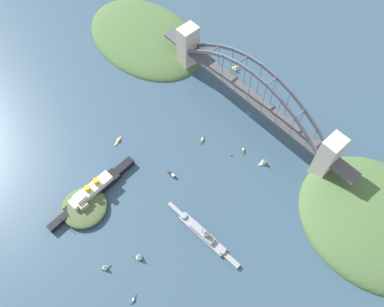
% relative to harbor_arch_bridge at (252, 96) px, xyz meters
% --- Properties ---
extents(ground_plane, '(1400.00, 1400.00, 0.00)m').
position_rel_harbor_arch_bridge_xyz_m(ground_plane, '(0.00, -0.00, -27.62)').
color(ground_plane, '#334C60').
extents(harbor_arch_bridge, '(250.30, 20.46, 67.86)m').
position_rel_harbor_arch_bridge_xyz_m(harbor_arch_bridge, '(0.00, 0.00, 0.00)').
color(harbor_arch_bridge, beige).
rests_on(harbor_arch_bridge, ground).
extents(headland_west_shore, '(141.53, 124.94, 30.21)m').
position_rel_harbor_arch_bridge_xyz_m(headland_west_shore, '(-160.62, 3.06, -27.62)').
color(headland_west_shore, '#476638').
rests_on(headland_west_shore, ground).
extents(headland_east_shore, '(159.24, 108.51, 23.74)m').
position_rel_harbor_arch_bridge_xyz_m(headland_east_shore, '(156.97, 7.88, -27.62)').
color(headland_east_shore, '#476638').
rests_on(headland_east_shore, ground).
extents(ocean_liner, '(15.96, 97.61, 18.99)m').
position_rel_harbor_arch_bridge_xyz_m(ocean_liner, '(32.59, 174.17, -21.86)').
color(ocean_liner, black).
rests_on(ocean_liner, ground).
extents(naval_cruiser, '(83.34, 11.27, 16.77)m').
position_rel_harbor_arch_bridge_xyz_m(naval_cruiser, '(-64.35, 126.58, -24.82)').
color(naval_cruiser, gray).
rests_on(naval_cruiser, ground).
extents(fort_island_mid_harbor, '(41.13, 41.03, 12.92)m').
position_rel_harbor_arch_bridge_xyz_m(fort_island_mid_harbor, '(25.95, 188.29, -23.71)').
color(fort_island_mid_harbor, '#4C6038').
rests_on(fort_island_mid_harbor, ground).
extents(seaplane_taxiing_near_bridge, '(7.82, 9.45, 4.83)m').
position_rel_harbor_arch_bridge_xyz_m(seaplane_taxiing_near_bridge, '(52.48, -33.29, -25.75)').
color(seaplane_taxiing_near_bridge, '#B7B7B2').
rests_on(seaplane_taxiing_near_bridge, ground).
extents(small_boat_0, '(7.55, 10.16, 1.89)m').
position_rel_harbor_arch_bridge_xyz_m(small_boat_0, '(8.46, 58.48, -26.95)').
color(small_boat_0, '#2D6B3D').
rests_on(small_boat_0, ground).
extents(small_boat_1, '(7.22, 6.69, 2.19)m').
position_rel_harbor_arch_bridge_xyz_m(small_boat_1, '(-28.14, 37.67, -26.84)').
color(small_boat_1, '#2D6B3D').
rests_on(small_boat_1, ground).
extents(small_boat_2, '(5.47, 8.27, 8.20)m').
position_rel_harbor_arch_bridge_xyz_m(small_boat_2, '(-29.92, 206.63, -23.81)').
color(small_boat_2, '#2D6B3D').
rests_on(small_boat_2, ground).
extents(small_boat_3, '(11.79, 3.48, 2.42)m').
position_rel_harbor_arch_bridge_xyz_m(small_boat_3, '(-2.18, 107.31, -26.75)').
color(small_boat_3, black).
rests_on(small_boat_3, ground).
extents(small_boat_4, '(4.56, 7.64, 1.90)m').
position_rel_harbor_arch_bridge_xyz_m(small_boat_4, '(-65.79, 205.06, -26.94)').
color(small_boat_4, '#234C8C').
rests_on(small_boat_4, ground).
extents(small_boat_5, '(6.22, 9.12, 9.57)m').
position_rel_harbor_arch_bridge_xyz_m(small_boat_5, '(-51.25, 33.75, -23.19)').
color(small_boat_5, silver).
rests_on(small_boat_5, ground).
extents(small_boat_6, '(5.85, 11.45, 2.24)m').
position_rel_harbor_arch_bridge_xyz_m(small_boat_6, '(64.30, 121.90, -26.83)').
color(small_boat_6, gold).
rests_on(small_boat_6, ground).
extents(small_boat_7, '(9.31, 6.96, 9.46)m').
position_rel_harbor_arch_bridge_xyz_m(small_boat_7, '(-42.33, 180.26, -23.23)').
color(small_boat_7, '#2D6B3D').
rests_on(small_boat_7, ground).
extents(channel_marker_buoy, '(2.20, 2.20, 2.75)m').
position_rel_harbor_arch_bridge_xyz_m(channel_marker_buoy, '(-24.41, 50.49, -26.50)').
color(channel_marker_buoy, red).
rests_on(channel_marker_buoy, ground).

